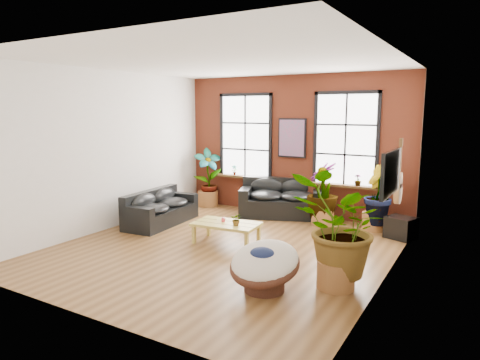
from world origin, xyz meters
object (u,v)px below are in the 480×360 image
(sofa_back, at_px, (282,199))
(sofa_left, at_px, (160,209))
(coffee_table, at_px, (226,225))
(papasan_chair, at_px, (264,265))

(sofa_back, xyz_separation_m, sofa_left, (-2.15, -2.15, -0.07))
(coffee_table, bearing_deg, sofa_back, 84.85)
(sofa_left, xyz_separation_m, papasan_chair, (3.85, -2.15, 0.05))
(sofa_back, relative_size, coffee_table, 1.66)
(sofa_left, distance_m, papasan_chair, 4.41)
(sofa_back, height_order, coffee_table, sofa_back)
(sofa_back, bearing_deg, coffee_table, -111.17)
(sofa_left, height_order, papasan_chair, papasan_chair)
(papasan_chair, bearing_deg, sofa_left, 153.07)
(sofa_back, relative_size, sofa_left, 1.12)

